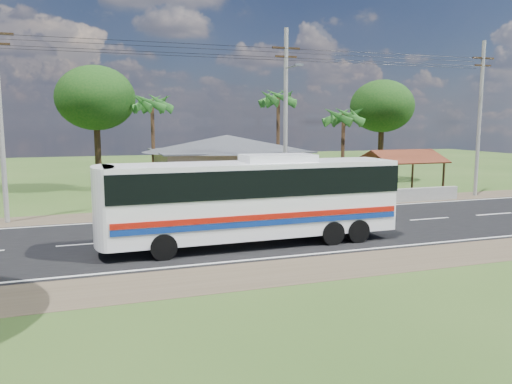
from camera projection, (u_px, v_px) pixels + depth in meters
ground at (278, 230)px, 24.71m from camera, size 120.00×120.00×0.00m
road at (278, 230)px, 24.71m from camera, size 120.00×16.00×0.03m
house at (227, 159)px, 36.85m from camera, size 12.40×10.00×5.00m
waiting_shed at (402, 158)px, 36.43m from camera, size 5.20×4.48×3.35m
concrete_barrier at (413, 195)px, 33.71m from camera, size 7.00×0.30×0.90m
utility_poles at (281, 115)px, 30.84m from camera, size 32.80×2.22×11.00m
palm_near at (344, 117)px, 37.25m from camera, size 2.80×2.80×6.70m
palm_mid at (278, 99)px, 40.16m from camera, size 2.80×2.80×8.20m
palm_far at (152, 104)px, 37.52m from camera, size 2.80×2.80×7.70m
tree_behind_house at (96, 98)px, 38.06m from camera, size 6.00×6.00×9.61m
tree_behind_shed at (382, 107)px, 43.86m from camera, size 5.60×5.60×9.02m
coach_bus at (255, 194)px, 21.60m from camera, size 12.70×2.89×3.93m
motorcycle at (240, 200)px, 31.56m from camera, size 1.74×1.09×0.86m
person at (338, 190)px, 33.25m from camera, size 0.67×0.48×1.73m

